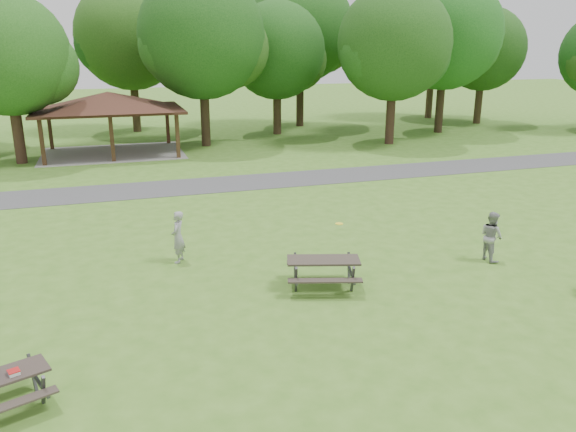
# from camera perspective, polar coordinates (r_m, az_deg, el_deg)

# --- Properties ---
(ground) EXTENTS (160.00, 160.00, 0.00)m
(ground) POSITION_cam_1_polar(r_m,az_deg,el_deg) (14.32, 1.09, -9.84)
(ground) COLOR #427220
(ground) RESTS_ON ground
(asphalt_path) EXTENTS (120.00, 3.20, 0.02)m
(asphalt_path) POSITION_cam_1_polar(r_m,az_deg,el_deg) (27.19, -8.48, 3.09)
(asphalt_path) COLOR #414143
(asphalt_path) RESTS_ON ground
(pavilion) EXTENTS (8.60, 7.01, 3.76)m
(pavilion) POSITION_cam_1_polar(r_m,az_deg,el_deg) (36.24, -17.77, 10.85)
(pavilion) COLOR #332012
(pavilion) RESTS_ON ground
(tree_row_d) EXTENTS (6.93, 6.60, 9.27)m
(tree_row_d) POSITION_cam_1_polar(r_m,az_deg,el_deg) (34.94, -26.47, 14.18)
(tree_row_d) COLOR #301E15
(tree_row_d) RESTS_ON ground
(tree_row_e) EXTENTS (8.40, 8.00, 11.02)m
(tree_row_e) POSITION_cam_1_polar(r_m,az_deg,el_deg) (37.63, -8.59, 17.33)
(tree_row_e) COLOR black
(tree_row_e) RESTS_ON ground
(tree_row_f) EXTENTS (7.35, 7.00, 9.55)m
(tree_row_f) POSITION_cam_1_polar(r_m,az_deg,el_deg) (42.42, -1.03, 16.18)
(tree_row_f) COLOR #302015
(tree_row_f) RESTS_ON ground
(tree_row_g) EXTENTS (7.77, 7.40, 10.25)m
(tree_row_g) POSITION_cam_1_polar(r_m,az_deg,el_deg) (38.68, 10.83, 16.53)
(tree_row_g) COLOR black
(tree_row_g) RESTS_ON ground
(tree_row_h) EXTENTS (8.61, 8.20, 11.37)m
(tree_row_h) POSITION_cam_1_polar(r_m,az_deg,el_deg) (44.75, 15.77, 17.14)
(tree_row_h) COLOR black
(tree_row_h) RESTS_ON ground
(tree_row_i) EXTENTS (7.14, 6.80, 9.52)m
(tree_row_i) POSITION_cam_1_polar(r_m,az_deg,el_deg) (51.03, 19.30, 15.49)
(tree_row_i) COLOR #302215
(tree_row_i) RESTS_ON ground
(tree_deep_b) EXTENTS (8.40, 8.00, 11.13)m
(tree_deep_b) POSITION_cam_1_polar(r_m,az_deg,el_deg) (45.16, -15.60, 16.97)
(tree_deep_b) COLOR #332316
(tree_deep_b) RESTS_ON ground
(tree_deep_c) EXTENTS (8.82, 8.40, 11.90)m
(tree_deep_c) POSITION_cam_1_polar(r_m,az_deg,el_deg) (46.68, 1.38, 18.22)
(tree_deep_c) COLOR black
(tree_deep_c) RESTS_ON ground
(tree_deep_d) EXTENTS (8.40, 8.00, 11.27)m
(tree_deep_d) POSITION_cam_1_polar(r_m,az_deg,el_deg) (53.65, 14.67, 17.10)
(tree_deep_d) COLOR #332316
(tree_deep_d) RESTS_ON ground
(picnic_table_middle) EXTENTS (2.36, 2.09, 0.86)m
(picnic_table_middle) POSITION_cam_1_polar(r_m,az_deg,el_deg) (15.53, 3.61, -5.08)
(picnic_table_middle) COLOR #312A23
(picnic_table_middle) RESTS_ON ground
(frisbee_in_flight) EXTENTS (0.31, 0.31, 0.02)m
(frisbee_in_flight) POSITION_cam_1_polar(r_m,az_deg,el_deg) (17.25, 5.22, -0.79)
(frisbee_in_flight) COLOR yellow
(frisbee_in_flight) RESTS_ON ground
(frisbee_thrower) EXTENTS (0.60, 0.70, 1.63)m
(frisbee_thrower) POSITION_cam_1_polar(r_m,az_deg,el_deg) (17.55, -11.11, -2.11)
(frisbee_thrower) COLOR gray
(frisbee_thrower) RESTS_ON ground
(frisbee_catcher) EXTENTS (0.64, 0.80, 1.57)m
(frisbee_catcher) POSITION_cam_1_polar(r_m,az_deg,el_deg) (18.50, 19.96, -1.94)
(frisbee_catcher) COLOR gray
(frisbee_catcher) RESTS_ON ground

